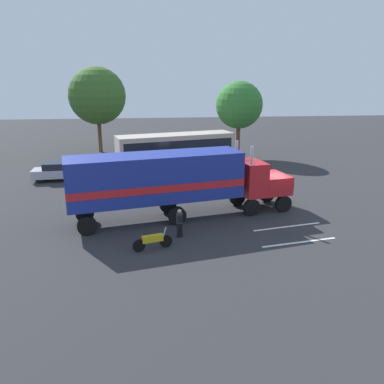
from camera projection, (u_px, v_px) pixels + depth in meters
ground_plane at (266, 208)px, 26.28m from camera, size 120.00×120.00×0.00m
lane_stripe_near at (287, 227)px, 22.97m from camera, size 4.35×0.98×0.01m
lane_stripe_mid at (299, 242)px, 20.81m from camera, size 4.36×0.89×0.01m
semi_truck at (174, 179)px, 23.68m from camera, size 14.36×5.48×4.50m
person_bystander at (180, 222)px, 21.26m from camera, size 0.34×0.46×1.63m
parked_bus at (176, 148)px, 36.37m from camera, size 11.29×5.22×3.40m
parked_car at (59, 171)px, 33.01m from camera, size 4.49×2.03×1.57m
motorcycle at (153, 241)px, 19.85m from camera, size 2.06×0.68×1.12m
tree_left at (97, 96)px, 43.82m from camera, size 6.43×6.43×9.66m
tree_center at (239, 105)px, 41.35m from camera, size 5.02×5.02×8.13m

